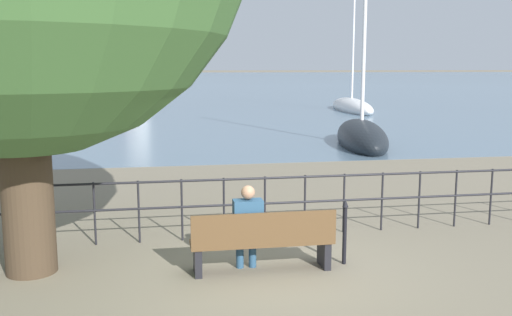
{
  "coord_description": "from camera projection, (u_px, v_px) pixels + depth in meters",
  "views": [
    {
      "loc": [
        -1.44,
        -7.71,
        2.89
      ],
      "look_at": [
        0.0,
        0.5,
        1.56
      ],
      "focal_mm": 40.0,
      "sensor_mm": 36.0,
      "label": 1
    }
  ],
  "objects": [
    {
      "name": "ground_plane",
      "position": [
        262.0,
        270.0,
        8.2
      ],
      "size": [
        1000.0,
        1000.0,
        0.0
      ],
      "primitive_type": "plane",
      "color": "#7A705B"
    },
    {
      "name": "harbor_water",
      "position": [
        160.0,
        77.0,
        162.87
      ],
      "size": [
        600.0,
        300.0,
        0.01
      ],
      "color": "slate",
      "rests_on": "ground_plane"
    },
    {
      "name": "park_bench",
      "position": [
        263.0,
        242.0,
        8.07
      ],
      "size": [
        2.05,
        0.45,
        0.9
      ],
      "color": "brown",
      "rests_on": "ground_plane"
    },
    {
      "name": "seated_person_left",
      "position": [
        248.0,
        224.0,
        8.07
      ],
      "size": [
        0.42,
        0.35,
        1.25
      ],
      "color": "navy",
      "rests_on": "ground_plane"
    },
    {
      "name": "promenade_railing",
      "position": [
        245.0,
        198.0,
        9.68
      ],
      "size": [
        14.89,
        0.04,
        1.05
      ],
      "color": "black",
      "rests_on": "ground_plane"
    },
    {
      "name": "closed_umbrella",
      "position": [
        345.0,
        228.0,
        8.38
      ],
      "size": [
        0.09,
        0.09,
        0.98
      ],
      "color": "black",
      "rests_on": "ground_plane"
    },
    {
      "name": "sailboat_0",
      "position": [
        127.0,
        98.0,
        46.6
      ],
      "size": [
        3.13,
        7.74,
        11.31
      ],
      "rotation": [
        0.0,
        0.0,
        -0.1
      ],
      "color": "maroon",
      "rests_on": "ground_plane"
    },
    {
      "name": "sailboat_1",
      "position": [
        361.0,
        137.0,
        21.21
      ],
      "size": [
        2.81,
        6.24,
        8.69
      ],
      "rotation": [
        0.0,
        0.0,
        -0.2
      ],
      "color": "black",
      "rests_on": "ground_plane"
    },
    {
      "name": "sailboat_2",
      "position": [
        352.0,
        106.0,
        37.91
      ],
      "size": [
        2.43,
        8.69,
        11.84
      ],
      "rotation": [
        0.0,
        0.0,
        -0.09
      ],
      "color": "white",
      "rests_on": "ground_plane"
    },
    {
      "name": "harbor_lighthouse",
      "position": [
        135.0,
        28.0,
        138.31
      ],
      "size": [
        5.86,
        5.86,
        26.28
      ],
      "color": "white",
      "rests_on": "ground_plane"
    }
  ]
}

